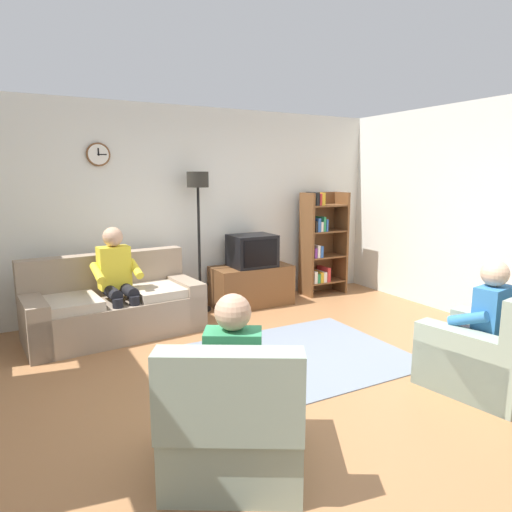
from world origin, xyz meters
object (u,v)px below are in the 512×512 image
object	(u,v)px
floor_lamp	(198,203)
tv_stand	(251,285)
tv	(252,251)
person_in_right_armchair	(480,318)
armchair_near_window	(234,425)
person_in_left_armchair	(234,371)
armchair_near_bookshelf	(488,356)
couch	(114,308)
bookshelf	(320,243)
person_on_couch	(117,276)

from	to	relation	value
floor_lamp	tv_stand	bearing A→B (deg)	-7.73
tv	person_in_right_armchair	bearing A→B (deg)	-79.78
armchair_near_window	person_in_left_armchair	distance (m)	0.33
tv_stand	armchair_near_bookshelf	xyz separation A→B (m)	(0.57, -3.21, 0.01)
couch	armchair_near_window	bearing A→B (deg)	-86.93
tv	person_in_left_armchair	world-z (taller)	person_in_left_armchair
bookshelf	person_on_couch	world-z (taller)	bookshelf
floor_lamp	person_on_couch	bearing A→B (deg)	-156.13
armchair_near_bookshelf	person_in_left_armchair	distance (m)	2.34
armchair_near_bookshelf	tv_stand	bearing A→B (deg)	100.14
person_on_couch	couch	bearing A→B (deg)	107.47
tv	person_on_couch	distance (m)	1.95
person_in_left_armchair	tv	bearing A→B (deg)	60.30
tv	armchair_near_bookshelf	distance (m)	3.28
armchair_near_window	armchair_near_bookshelf	bearing A→B (deg)	-1.34
person_in_right_armchair	armchair_near_bookshelf	bearing A→B (deg)	-79.85
tv_stand	person_in_left_armchair	bearing A→B (deg)	-119.51
tv_stand	person_in_right_armchair	distance (m)	3.19
person_on_couch	person_in_right_armchair	xyz separation A→B (m)	(2.46, -2.70, -0.09)
couch	person_on_couch	bearing A→B (deg)	-72.53
couch	person_in_left_armchair	size ratio (longest dim) A/B	1.76
armchair_near_window	person_in_right_armchair	xyz separation A→B (m)	(2.35, 0.03, 0.32)
tv	armchair_near_window	size ratio (longest dim) A/B	0.52
armchair_near_window	person_in_left_armchair	bearing A→B (deg)	60.49
tv	person_in_right_armchair	distance (m)	3.16
tv_stand	armchair_near_window	world-z (taller)	armchair_near_window
tv	person_in_left_armchair	distance (m)	3.52
couch	armchair_near_window	xyz separation A→B (m)	(0.15, -2.85, -0.02)
person_on_couch	person_in_left_armchair	xyz separation A→B (m)	(0.16, -2.66, -0.09)
couch	person_on_couch	size ratio (longest dim) A/B	1.59
floor_lamp	armchair_near_window	size ratio (longest dim) A/B	1.59
tv	bookshelf	xyz separation A→B (m)	(1.23, 0.10, 0.01)
bookshelf	armchair_near_window	xyz separation A→B (m)	(-3.01, -3.23, -0.50)
tv	couch	bearing A→B (deg)	-171.58
floor_lamp	person_in_right_armchair	distance (m)	3.57
tv	person_in_left_armchair	size ratio (longest dim) A/B	0.54
person_on_couch	armchair_near_window	bearing A→B (deg)	-87.53
tv	floor_lamp	distance (m)	1.00
floor_lamp	person_on_couch	xyz separation A→B (m)	(-1.18, -0.52, -0.75)
person_on_couch	person_in_left_armchair	size ratio (longest dim) A/B	1.11
tv	bookshelf	world-z (taller)	bookshelf
armchair_near_window	person_in_right_armchair	world-z (taller)	person_in_right_armchair
floor_lamp	person_on_couch	distance (m)	1.49
person_in_right_armchair	floor_lamp	bearing A→B (deg)	111.78
couch	floor_lamp	size ratio (longest dim) A/B	1.06
couch	armchair_near_bookshelf	size ratio (longest dim) A/B	1.96
armchair_near_window	armchair_near_bookshelf	distance (m)	2.36
couch	bookshelf	xyz separation A→B (m)	(3.17, 0.38, 0.47)
tv	armchair_near_bookshelf	size ratio (longest dim) A/B	0.60
armchair_near_bookshelf	person_on_couch	bearing A→B (deg)	131.62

